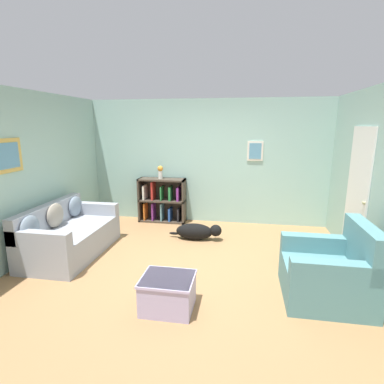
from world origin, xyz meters
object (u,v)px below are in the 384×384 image
(dog, at_px, (197,231))
(vase, at_px, (160,171))
(couch, at_px, (68,235))
(coffee_table, at_px, (168,292))
(recliner_chair, at_px, (331,272))
(bookshelf, at_px, (162,201))

(dog, xyz_separation_m, vase, (-0.95, 0.94, 0.95))
(couch, xyz_separation_m, coffee_table, (1.97, -1.20, -0.11))
(dog, bearing_deg, coffee_table, -90.15)
(recliner_chair, distance_m, dog, 2.48)
(vase, bearing_deg, couch, -118.48)
(recliner_chair, bearing_deg, couch, 170.39)
(coffee_table, bearing_deg, bookshelf, 106.31)
(bookshelf, bearing_deg, recliner_chair, -42.66)
(couch, distance_m, dog, 2.20)
(recliner_chair, relative_size, coffee_table, 1.63)
(recliner_chair, xyz_separation_m, dog, (-1.87, 1.61, -0.18))
(bookshelf, distance_m, recliner_chair, 3.80)
(couch, height_order, dog, couch)
(bookshelf, height_order, vase, vase)
(couch, bearing_deg, vase, 61.52)
(recliner_chair, bearing_deg, dog, 139.27)
(dog, height_order, vase, vase)
(dog, relative_size, vase, 3.57)
(coffee_table, relative_size, vase, 2.15)
(recliner_chair, distance_m, coffee_table, 1.96)
(dog, bearing_deg, vase, 135.24)
(couch, height_order, vase, vase)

